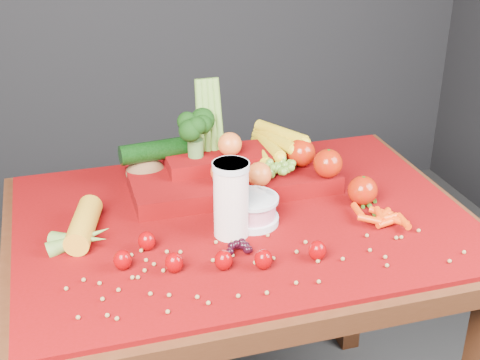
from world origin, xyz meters
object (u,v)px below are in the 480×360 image
object	(u,v)px
milk_glass	(231,197)
produce_mound	(239,166)
yogurt_bowl	(253,209)
table	(242,255)

from	to	relation	value
milk_glass	produce_mound	distance (m)	0.25
milk_glass	yogurt_bowl	size ratio (longest dim) A/B	1.45
table	milk_glass	size ratio (longest dim) A/B	6.19
table	produce_mound	bearing A→B (deg)	76.08
table	yogurt_bowl	distance (m)	0.15
milk_glass	produce_mound	world-z (taller)	produce_mound
table	milk_glass	bearing A→B (deg)	-124.17
table	milk_glass	world-z (taller)	milk_glass
milk_glass	table	bearing A→B (deg)	55.83
milk_glass	yogurt_bowl	distance (m)	0.09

